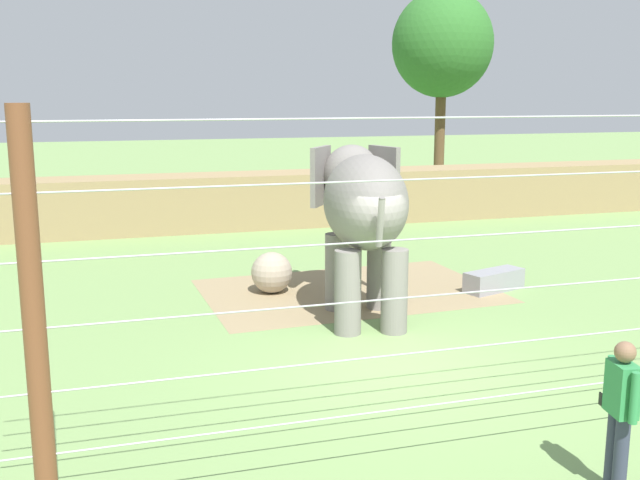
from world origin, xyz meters
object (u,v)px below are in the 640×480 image
Objects in this scene: elephant at (362,207)px; zookeeper at (620,410)px; feed_trough at (494,281)px; enrichment_ball at (272,273)px.

elephant is 2.52× the size of zookeeper.
zookeeper is at bearing -110.99° from feed_trough.
enrichment_ball is (-1.27, 2.08, -1.65)m from elephant.
feed_trough is at bearing 14.52° from elephant.
elephant reaches higher than feed_trough.
elephant is at bearing -58.60° from enrichment_ball.
zookeeper is at bearing -86.77° from elephant.
zookeeper reaches higher than feed_trough.
feed_trough is at bearing 69.01° from zookeeper.
feed_trough is at bearing -14.72° from enrichment_ball.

